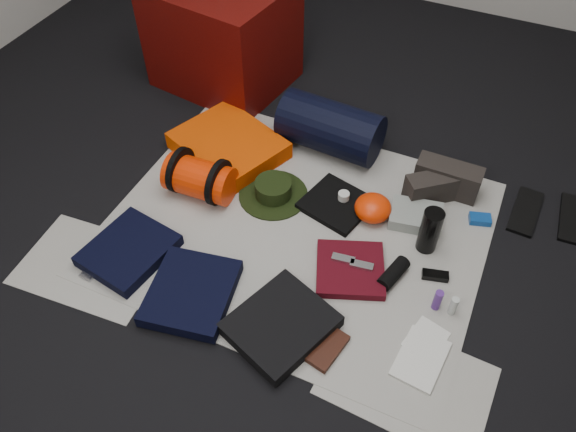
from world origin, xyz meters
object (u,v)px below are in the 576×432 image
at_px(paperback_book, 325,347).
at_px(navy_duffel, 330,127).
at_px(stuff_sack, 200,179).
at_px(water_bottle, 430,231).
at_px(red_cabinet, 223,35).
at_px(sleeping_pad, 229,145).
at_px(compact_camera, 422,227).

bearing_deg(paperback_book, navy_duffel, 122.61).
xyz_separation_m(stuff_sack, water_bottle, (1.04, 0.11, 0.02)).
xyz_separation_m(red_cabinet, sleeping_pad, (0.32, -0.56, -0.23)).
height_order(water_bottle, compact_camera, water_bottle).
relative_size(red_cabinet, paperback_book, 3.88).
bearing_deg(stuff_sack, compact_camera, 11.47).
height_order(stuff_sack, paperback_book, stuff_sack).
bearing_deg(water_bottle, navy_duffel, 145.06).
relative_size(navy_duffel, compact_camera, 5.32).
bearing_deg(compact_camera, sleeping_pad, 169.99).
height_order(red_cabinet, navy_duffel, red_cabinet).
xyz_separation_m(sleeping_pad, navy_duffel, (0.44, 0.24, 0.08)).
bearing_deg(navy_duffel, sleeping_pad, -147.45).
height_order(red_cabinet, stuff_sack, red_cabinet).
relative_size(stuff_sack, navy_duffel, 0.62).
relative_size(red_cabinet, water_bottle, 3.16).
bearing_deg(stuff_sack, paperback_book, -31.94).
xyz_separation_m(navy_duffel, water_bottle, (0.61, -0.43, -0.02)).
height_order(red_cabinet, paperback_book, red_cabinet).
height_order(sleeping_pad, paperback_book, sleeping_pad).
height_order(stuff_sack, water_bottle, water_bottle).
bearing_deg(compact_camera, water_bottle, -70.61).
bearing_deg(red_cabinet, compact_camera, -17.88).
height_order(red_cabinet, compact_camera, red_cabinet).
relative_size(red_cabinet, stuff_sack, 2.20).
xyz_separation_m(stuff_sack, compact_camera, (1.00, 0.20, -0.07)).
bearing_deg(sleeping_pad, compact_camera, -5.55).
height_order(stuff_sack, compact_camera, stuff_sack).
distance_m(red_cabinet, stuff_sack, 0.94).
bearing_deg(navy_duffel, paperback_book, -65.24).
distance_m(water_bottle, paperback_book, 0.67).
bearing_deg(compact_camera, paperback_book, -108.06).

